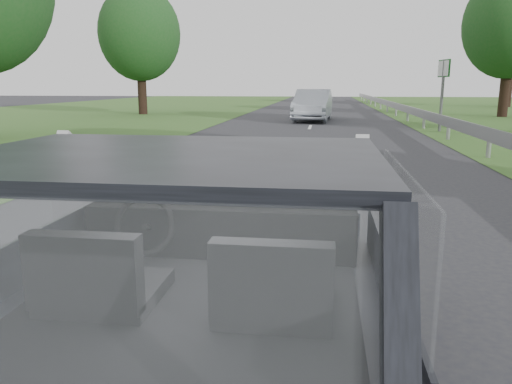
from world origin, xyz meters
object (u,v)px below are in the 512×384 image
(cat, at_px, (256,190))
(highway_sign, at_px, (442,96))
(other_car, at_px, (313,105))
(subject_car, at_px, (200,284))

(cat, distance_m, highway_sign, 16.83)
(other_car, bearing_deg, subject_car, -86.14)
(cat, xyz_separation_m, other_car, (-0.20, 21.15, -0.34))
(subject_car, distance_m, other_car, 21.77)
(highway_sign, bearing_deg, other_car, 124.69)
(other_car, height_order, highway_sign, highway_sign)
(cat, relative_size, highway_sign, 0.21)
(other_car, bearing_deg, highway_sign, -42.27)
(subject_car, height_order, other_car, other_car)
(subject_car, distance_m, highway_sign, 17.48)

